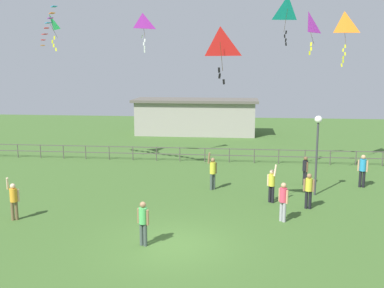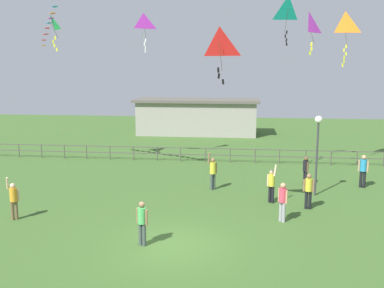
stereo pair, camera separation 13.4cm
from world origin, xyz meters
name	(u,v)px [view 1 (the left image)]	position (x,y,z in m)	size (l,w,h in m)	color
ground_plane	(174,245)	(0.00, 0.00, 0.00)	(80.00, 80.00, 0.00)	#3D6028
lamppost	(318,137)	(6.03, 6.96, 2.92)	(0.36, 0.36, 3.95)	#38383D
person_0	(363,169)	(8.72, 8.68, 1.00)	(0.50, 0.32, 1.74)	black
person_1	(305,169)	(5.77, 8.72, 0.91)	(0.29, 0.45, 1.58)	black
person_2	(14,199)	(-6.97, 1.88, 0.92)	(0.50, 0.32, 1.84)	brown
person_3	(309,189)	(5.38, 4.73, 0.93)	(0.48, 0.30, 1.62)	black
person_4	(143,220)	(-1.07, -0.14, 0.93)	(0.45, 0.30, 1.62)	#3F4C47
person_5	(272,183)	(3.79, 5.47, 0.93)	(0.44, 0.42, 1.86)	black
person_6	(213,171)	(0.92, 7.36, 0.99)	(0.48, 0.38, 1.97)	#3F4C47
person_7	(283,199)	(4.09, 2.93, 0.95)	(0.37, 0.39, 1.65)	#99999E
kite_0	(143,23)	(-3.92, 13.36, 8.99)	(1.07, 0.91, 2.43)	#B22DB2
kite_1	(344,25)	(8.28, 13.08, 8.67)	(1.15, 1.09, 3.17)	orange
kite_2	(288,9)	(4.81, 11.44, 9.44)	(1.15, 1.06, 2.69)	#19B2B2
kite_4	(308,24)	(5.59, 8.75, 8.41)	(0.93, 1.05, 2.14)	#B22DB2
kite_5	(220,43)	(1.49, 1.96, 7.16)	(1.11, 0.64, 2.11)	red
kite_8	(50,24)	(-8.68, 10.30, 8.69)	(0.91, 0.95, 2.04)	#1EB759
waterfront_railing	(201,153)	(-0.25, 14.00, 0.63)	(36.05, 0.06, 0.95)	#4C4742
pavilion_building	(196,116)	(-1.85, 26.00, 1.66)	(11.44, 4.26, 3.27)	gray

